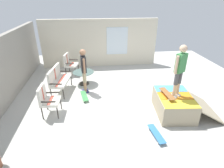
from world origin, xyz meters
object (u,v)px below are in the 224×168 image
Objects in this scene: person_skater at (180,68)px; patio_chair_near_house at (69,62)px; patio_bench at (58,78)px; patio_table at (84,75)px; skate_ramp at (175,104)px; patio_chair_by_wall at (46,98)px; skateboard_spare at (156,134)px; skateboard_by_bench at (84,96)px; skateboard_on_ramp at (167,94)px; person_watching at (84,68)px.

patio_chair_near_house is at bearing 44.88° from person_skater.
person_skater reaches higher than patio_bench.
patio_chair_near_house reaches higher than patio_table.
patio_chair_by_wall reaches higher than skate_ramp.
patio_table is 1.10× the size of skateboard_spare.
skate_ramp reaches higher than skateboard_by_bench.
patio_chair_by_wall is at bearing 84.55° from skateboard_on_ramp.
skateboard_spare is (-1.00, 0.88, -1.51)m from person_skater.
patio_table is 0.55× the size of person_skater.
patio_chair_near_house is 1.25× the size of skateboard_on_ramp.
person_skater reaches higher than skateboard_by_bench.
patio_chair_near_house is 2.57m from skateboard_by_bench.
patio_chair_near_house reaches higher than skateboard_by_bench.
skateboard_on_ramp is (0.02, 0.25, -0.86)m from person_skater.
patio_bench and patio_chair_by_wall have the same top height.
skate_ramp is at bearing -120.81° from person_watching.
patio_chair_near_house is 1.24× the size of skateboard_by_bench.
person_watching is 2.14× the size of skateboard_spare.
patio_chair_by_wall is 0.62× the size of person_skater.
patio_chair_by_wall reaches higher than skateboard_spare.
skate_ramp is at bearing -42.42° from skateboard_spare.
patio_table is (0.59, -0.97, -0.21)m from patio_bench.
patio_chair_near_house is 1.24× the size of skateboard_spare.
patio_table reaches higher than skateboard_by_bench.
patio_bench is 4.14m from skateboard_on_ramp.
skateboard_on_ramp reaches higher than skate_ramp.
patio_bench is 0.81× the size of person_skater.
person_watching is 1.06m from skateboard_by_bench.
person_watching reaches higher than skateboard_on_ramp.
skateboard_spare is (-2.91, -3.05, -0.53)m from patio_bench.
person_skater is (-2.50, -2.97, 1.19)m from patio_table.
skateboard_by_bench is at bearing 66.13° from person_skater.
person_skater is 2.01× the size of skateboard_on_ramp.
person_skater reaches higher than person_watching.
patio_bench is 1.62× the size of skateboard_on_ramp.
patio_table is 4.06m from person_skater.
skateboard_spare is (-1.39, -3.16, -0.53)m from patio_chair_by_wall.
person_skater is 2.00× the size of skateboard_spare.
person_watching reaches higher than patio_table.
patio_table is (-1.19, -0.71, -0.21)m from patio_chair_near_house.
patio_bench is at bearing 64.09° from person_skater.
person_watching is at bearing 59.19° from skate_ramp.
person_watching is 3.44m from person_skater.
skate_ramp is 3.50m from person_watching.
skate_ramp is 2.51× the size of skateboard_spare.
patio_bench reaches higher than skateboard_by_bench.
skateboard_on_ramp is (-1.27, -2.67, 0.65)m from skateboard_by_bench.
patio_bench is at bearing 171.78° from patio_chair_near_house.
person_watching is at bearing -157.78° from patio_chair_near_house.
patio_chair_near_house is 5.49m from skateboard_spare.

